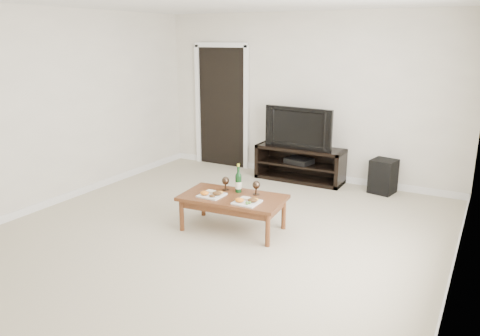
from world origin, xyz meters
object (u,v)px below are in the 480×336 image
at_px(subwoofer, 383,176).
at_px(media_console, 300,164).
at_px(coffee_table, 233,213).
at_px(television, 301,127).

bearing_deg(subwoofer, media_console, -168.14).
relative_size(media_console, coffee_table, 1.16).
height_order(subwoofer, coffee_table, subwoofer).
bearing_deg(television, coffee_table, -84.67).
distance_m(media_console, coffee_table, 2.24).
distance_m(television, coffee_table, 2.34).
relative_size(subwoofer, coffee_table, 0.41).
bearing_deg(media_console, television, 0.00).
relative_size(media_console, television, 1.26).
bearing_deg(coffee_table, television, 91.45).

